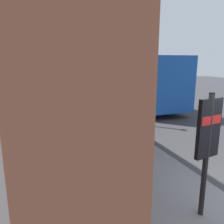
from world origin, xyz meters
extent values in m
plane|color=#38383A|center=(6.00, -1.00, 0.00)|extent=(60.00, 60.00, 0.00)
cube|color=slate|center=(8.00, 1.75, 0.06)|extent=(24.00, 3.50, 0.12)
cube|color=#9E563D|center=(9.00, 3.80, 3.97)|extent=(22.00, 0.60, 7.94)
cube|color=black|center=(2.00, 3.48, 2.40)|extent=(0.90, 0.06, 1.60)
cube|color=black|center=(5.50, 3.48, 2.40)|extent=(0.90, 0.06, 1.60)
cube|color=black|center=(9.00, 3.48, 2.40)|extent=(0.90, 0.06, 1.60)
torus|color=black|center=(2.89, 3.33, 0.48)|extent=(0.08, 0.72, 0.72)
torus|color=black|center=(2.91, 2.28, 0.48)|extent=(0.08, 0.72, 0.72)
cylinder|color=orange|center=(2.90, 2.78, 0.76)|extent=(0.06, 1.02, 0.58)
cylinder|color=orange|center=(2.90, 2.86, 1.00)|extent=(0.06, 0.85, 0.09)
cylinder|color=orange|center=(2.91, 2.36, 0.73)|extent=(0.04, 0.19, 0.51)
cube|color=black|center=(2.91, 2.43, 1.02)|extent=(0.10, 0.20, 0.06)
cylinder|color=orange|center=(2.89, 3.28, 1.08)|extent=(0.48, 0.03, 0.02)
torus|color=black|center=(3.58, 3.33, 0.48)|extent=(0.26, 0.71, 0.72)
torus|color=black|center=(3.88, 2.32, 0.48)|extent=(0.26, 0.71, 0.72)
cylinder|color=silver|center=(3.74, 2.80, 0.76)|extent=(0.33, 0.98, 0.58)
cylinder|color=silver|center=(3.72, 2.88, 1.00)|extent=(0.28, 0.83, 0.09)
cylinder|color=silver|center=(3.86, 2.40, 0.73)|extent=(0.09, 0.19, 0.51)
cube|color=black|center=(3.84, 2.47, 1.02)|extent=(0.15, 0.22, 0.06)
cylinder|color=silver|center=(3.60, 3.28, 1.08)|extent=(0.47, 0.16, 0.02)
torus|color=black|center=(4.75, 3.27, 0.48)|extent=(0.27, 0.70, 0.72)
torus|color=black|center=(4.44, 2.27, 0.48)|extent=(0.27, 0.70, 0.72)
cylinder|color=#8C338C|center=(4.59, 2.75, 0.76)|extent=(0.34, 0.98, 0.58)
cylinder|color=#8C338C|center=(4.61, 2.82, 1.00)|extent=(0.29, 0.82, 0.09)
cylinder|color=#8C338C|center=(4.46, 2.34, 0.73)|extent=(0.09, 0.19, 0.51)
cube|color=black|center=(4.48, 2.41, 1.02)|extent=(0.16, 0.22, 0.06)
cylinder|color=#8C338C|center=(4.74, 3.22, 1.08)|extent=(0.47, 0.17, 0.02)
torus|color=black|center=(5.60, 3.45, 0.48)|extent=(0.12, 0.72, 0.72)
torus|color=black|center=(5.69, 2.40, 0.48)|extent=(0.12, 0.72, 0.72)
cylinder|color=silver|center=(5.64, 2.90, 0.76)|extent=(0.12, 1.02, 0.58)
cylinder|color=silver|center=(5.64, 2.98, 1.00)|extent=(0.11, 0.85, 0.09)
cylinder|color=silver|center=(5.68, 2.48, 0.73)|extent=(0.05, 0.19, 0.51)
cube|color=black|center=(5.67, 2.55, 1.02)|extent=(0.12, 0.21, 0.06)
cylinder|color=silver|center=(5.60, 3.40, 1.08)|extent=(0.48, 0.07, 0.02)
torus|color=black|center=(6.39, 3.30, 0.48)|extent=(0.25, 0.71, 0.72)
torus|color=black|center=(6.67, 2.28, 0.48)|extent=(0.25, 0.71, 0.72)
cylinder|color=#8C338C|center=(6.54, 2.77, 0.76)|extent=(0.30, 0.99, 0.58)
cylinder|color=#8C338C|center=(6.52, 2.84, 1.00)|extent=(0.26, 0.83, 0.09)
cylinder|color=#8C338C|center=(6.65, 2.36, 0.73)|extent=(0.08, 0.19, 0.51)
cube|color=black|center=(6.63, 2.43, 1.02)|extent=(0.15, 0.22, 0.06)
cylinder|color=#8C338C|center=(6.41, 3.25, 1.08)|extent=(0.47, 0.15, 0.02)
cylinder|color=black|center=(0.27, 1.04, 1.32)|extent=(0.10, 0.10, 2.40)
cube|color=black|center=(0.27, 1.04, 1.87)|extent=(0.17, 0.56, 1.10)
cube|color=red|center=(0.27, 1.04, 2.03)|extent=(0.17, 0.50, 0.16)
cube|color=#1951B2|center=(12.23, -3.00, 1.85)|extent=(10.52, 2.60, 3.00)
cube|color=black|center=(12.23, -3.00, 2.21)|extent=(10.31, 2.64, 0.90)
cylinder|color=black|center=(8.86, -4.17, 0.50)|extent=(1.00, 0.26, 1.00)
cylinder|color=black|center=(8.88, -1.77, 0.50)|extent=(1.00, 0.26, 1.00)
cylinder|color=black|center=(15.58, -4.23, 0.50)|extent=(1.00, 0.26, 1.00)
cylinder|color=black|center=(15.60, -1.83, 0.50)|extent=(1.00, 0.26, 1.00)
cylinder|color=#334C8C|center=(1.96, 2.34, 0.55)|extent=(0.13, 0.13, 0.86)
cylinder|color=#334C8C|center=(2.09, 2.46, 0.55)|extent=(0.13, 0.13, 0.86)
cube|color=#B2A599|center=(2.02, 2.40, 1.30)|extent=(0.54, 0.53, 0.65)
sphere|color=tan|center=(2.02, 2.40, 1.76)|extent=(0.23, 0.23, 0.23)
cylinder|color=#B2A599|center=(1.82, 2.21, 1.26)|extent=(0.10, 0.10, 0.57)
cylinder|color=#B2A599|center=(2.23, 2.59, 1.26)|extent=(0.10, 0.10, 0.57)
cylinder|color=#333338|center=(8.02, 0.30, 2.68)|extent=(0.12, 0.12, 5.13)
sphere|color=silver|center=(8.02, 0.30, 5.37)|extent=(0.28, 0.28, 0.28)
camera|label=1|loc=(-2.81, 3.99, 3.05)|focal=36.23mm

